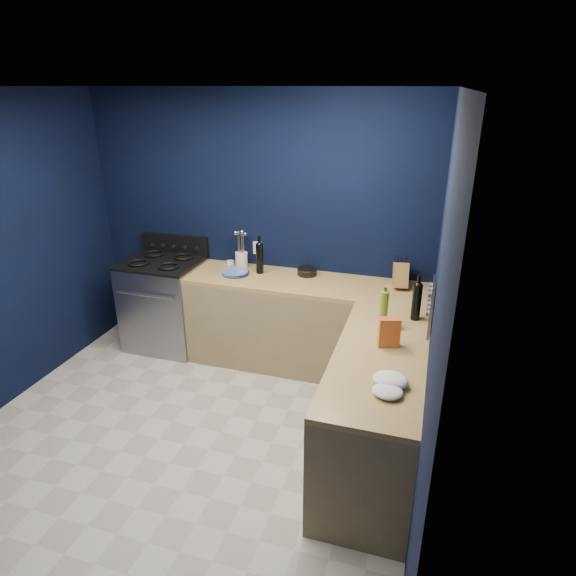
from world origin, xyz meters
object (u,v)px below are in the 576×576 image
at_px(utensil_crock, 242,260).
at_px(knife_block, 400,275).
at_px(plate_stack, 235,273).
at_px(gas_range, 166,305).
at_px(crouton_bag, 389,332).

relative_size(utensil_crock, knife_block, 0.68).
bearing_deg(plate_stack, knife_block, 5.63).
height_order(gas_range, plate_stack, plate_stack).
xyz_separation_m(gas_range, plate_stack, (0.82, -0.01, 0.46)).
relative_size(gas_range, knife_block, 4.06).
bearing_deg(knife_block, crouton_bag, -98.86).
xyz_separation_m(gas_range, crouton_bag, (2.40, -1.01, 0.55)).
relative_size(gas_range, plate_stack, 3.66).
xyz_separation_m(plate_stack, utensil_crock, (-0.02, 0.21, 0.06)).
bearing_deg(crouton_bag, utensil_crock, 127.05).
distance_m(plate_stack, utensil_crock, 0.22).
bearing_deg(knife_block, gas_range, 173.38).
relative_size(knife_block, crouton_bag, 1.05).
height_order(plate_stack, utensil_crock, utensil_crock).
xyz_separation_m(gas_range, knife_block, (2.38, 0.14, 0.55)).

